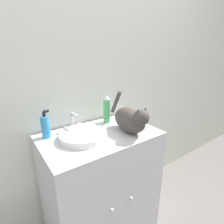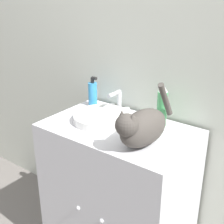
# 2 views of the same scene
# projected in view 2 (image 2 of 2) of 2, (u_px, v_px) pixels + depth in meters

# --- Properties ---
(wall_back) EXTENTS (6.00, 0.05, 2.50)m
(wall_back) POSITION_uv_depth(u_px,v_px,m) (151.00, 37.00, 1.60)
(wall_back) COLOR silver
(wall_back) RESTS_ON ground_plane
(vanity_cabinet) EXTENTS (0.75, 0.49, 0.84)m
(vanity_cabinet) POSITION_uv_depth(u_px,v_px,m) (118.00, 197.00, 1.71)
(vanity_cabinet) COLOR silver
(vanity_cabinet) RESTS_ON ground_plane
(sink_basin) EXTENTS (0.29, 0.29, 0.04)m
(sink_basin) POSITION_uv_depth(u_px,v_px,m) (101.00, 118.00, 1.61)
(sink_basin) COLOR white
(sink_basin) RESTS_ON vanity_cabinet
(faucet) EXTENTS (0.13, 0.11, 0.13)m
(faucet) POSITION_uv_depth(u_px,v_px,m) (118.00, 103.00, 1.71)
(faucet) COLOR silver
(faucet) RESTS_ON vanity_cabinet
(cat) EXTENTS (0.17, 0.40, 0.26)m
(cat) POSITION_uv_depth(u_px,v_px,m) (142.00, 127.00, 1.35)
(cat) COLOR #47423D
(cat) RESTS_ON vanity_cabinet
(soap_bottle) EXTENTS (0.05, 0.05, 0.18)m
(soap_bottle) POSITION_uv_depth(u_px,v_px,m) (93.00, 93.00, 1.80)
(soap_bottle) COLOR #338CCC
(soap_bottle) RESTS_ON vanity_cabinet
(spray_bottle) EXTENTS (0.05, 0.05, 0.21)m
(spray_bottle) POSITION_uv_depth(u_px,v_px,m) (162.00, 106.00, 1.54)
(spray_bottle) COLOR #4CB266
(spray_bottle) RESTS_ON vanity_cabinet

